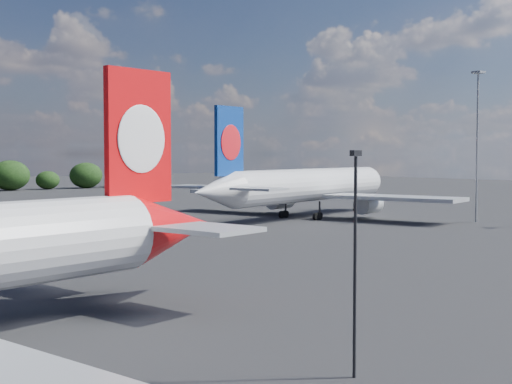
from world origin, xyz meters
TOP-DOWN VIEW (x-y plane):
  - china_southern_airliner at (63.84, 58.03)m, footprint 53.78×51.52m
  - apron_lamp_post at (7.20, -6.36)m, footprint 0.55×0.30m
  - floodlight_mast_near at (80.68, 35.77)m, footprint 1.60×1.60m

SIDE VIEW (x-z plane):
  - china_southern_airliner at x=63.84m, z-range -3.47..14.30m
  - apron_lamp_post at x=7.20m, z-range 0.65..11.71m
  - floodlight_mast_near at x=80.68m, z-range 3.35..27.30m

